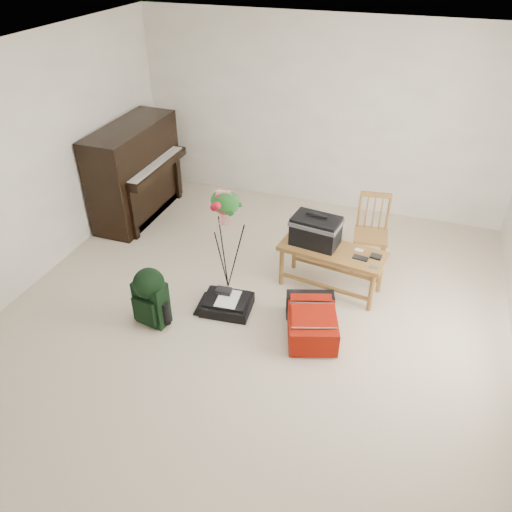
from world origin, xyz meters
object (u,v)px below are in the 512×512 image
at_px(black_duffel, 227,303).
at_px(flower_stand, 226,241).
at_px(bench, 320,238).
at_px(red_suitcase, 313,319).
at_px(piano, 136,173).
at_px(dining_chair, 371,233).
at_px(green_backpack, 150,294).

relative_size(black_duffel, flower_stand, 0.44).
xyz_separation_m(bench, black_duffel, (-0.78, -0.74, -0.53)).
relative_size(bench, red_suitcase, 1.45).
distance_m(piano, bench, 2.79).
bearing_deg(flower_stand, dining_chair, 18.12).
relative_size(piano, bench, 1.29).
distance_m(bench, flower_stand, 0.99).
height_order(red_suitcase, flower_stand, flower_stand).
height_order(black_duffel, flower_stand, flower_stand).
relative_size(bench, green_backpack, 1.84).
bearing_deg(green_backpack, dining_chair, 52.08).
bearing_deg(black_duffel, flower_stand, 104.75).
bearing_deg(green_backpack, black_duffel, 43.21).
distance_m(bench, red_suitcase, 0.90).
relative_size(dining_chair, green_backpack, 1.38).
distance_m(dining_chair, red_suitcase, 1.42).
bearing_deg(black_duffel, red_suitcase, -7.54).
distance_m(black_duffel, flower_stand, 0.65).
xyz_separation_m(dining_chair, red_suitcase, (-0.33, -1.35, -0.27)).
xyz_separation_m(dining_chair, green_backpack, (-1.88, -1.75, -0.08)).
height_order(green_backpack, flower_stand, flower_stand).
distance_m(red_suitcase, flower_stand, 1.21).
distance_m(black_duffel, green_backpack, 0.81).
height_order(red_suitcase, green_backpack, green_backpack).
bearing_deg(green_backpack, bench, 48.78).
relative_size(piano, green_backpack, 2.37).
height_order(piano, black_duffel, piano).
height_order(red_suitcase, black_duffel, red_suitcase).
relative_size(bench, dining_chair, 1.34).
distance_m(green_backpack, flower_stand, 0.97).
xyz_separation_m(bench, flower_stand, (-0.92, -0.37, -0.01)).
xyz_separation_m(piano, flower_stand, (1.76, -1.14, -0.00)).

